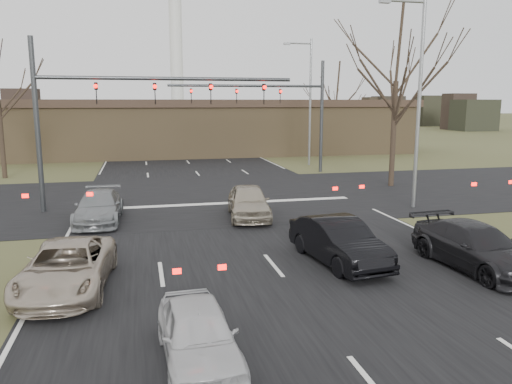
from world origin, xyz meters
TOP-DOWN VIEW (x-y plane):
  - ground at (0.00, 0.00)m, footprint 360.00×360.00m
  - road_main at (0.00, 60.00)m, footprint 14.00×300.00m
  - road_cross at (0.00, 15.00)m, footprint 200.00×14.00m
  - building at (2.00, 38.00)m, footprint 42.40×10.40m
  - mast_arm_near at (-5.23, 13.00)m, footprint 12.12×0.24m
  - mast_arm_far at (6.18, 23.00)m, footprint 11.12×0.24m
  - streetlight_right_near at (8.82, 10.00)m, footprint 2.34×0.25m
  - streetlight_right_far at (9.32, 27.00)m, footprint 2.34×0.25m
  - tree_right_near at (11.00, 16.00)m, footprint 6.90×6.90m
  - tree_right_far at (15.00, 35.00)m, footprint 5.40×5.40m
  - car_silver_suv at (-6.05, 2.31)m, footprint 2.55×4.90m
  - car_white_sedan at (-3.00, -2.39)m, footprint 1.58×3.64m
  - car_black_hatch at (2.11, 2.83)m, footprint 2.09×4.55m
  - car_charcoal_sedan at (6.05, 1.36)m, footprint 2.29×4.91m
  - car_grey_ahead at (-5.79, 10.37)m, footprint 2.02×4.62m
  - car_silver_ahead at (0.65, 9.67)m, footprint 2.26×4.50m

SIDE VIEW (x-z plane):
  - ground at x=0.00m, z-range 0.00..0.00m
  - road_main at x=0.00m, z-range 0.00..0.02m
  - road_cross at x=0.00m, z-range 0.00..0.03m
  - car_white_sedan at x=-3.00m, z-range 0.00..1.22m
  - car_silver_suv at x=-6.05m, z-range 0.00..1.32m
  - car_grey_ahead at x=-5.79m, z-range 0.00..1.32m
  - car_charcoal_sedan at x=6.05m, z-range 0.00..1.39m
  - car_black_hatch at x=2.11m, z-range 0.00..1.45m
  - car_silver_ahead at x=0.65m, z-range 0.00..1.47m
  - building at x=2.00m, z-range 0.02..5.32m
  - mast_arm_far at x=6.18m, z-range 1.02..9.02m
  - mast_arm_near at x=-5.23m, z-range 1.07..9.07m
  - streetlight_right_near at x=8.82m, z-range 0.59..10.59m
  - streetlight_right_far at x=9.32m, z-range 0.59..10.59m
  - tree_right_far at x=15.00m, z-range 2.46..11.46m
  - tree_right_near at x=11.00m, z-range 3.15..14.65m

